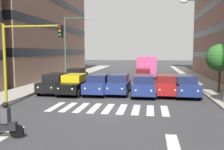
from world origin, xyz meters
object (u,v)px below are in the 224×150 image
car_row2_1 (143,76)px  traffic_light_gantry (21,52)px  car_row2_0 (76,75)px  car_0 (186,86)px  street_lamp_left (219,38)px  street_tree_1 (220,58)px  street_lamp_right (69,42)px  car_6 (55,83)px  bus_behind_traffic (147,64)px  motorcycle_with_rider (5,123)px  car_3 (118,84)px  car_2 (144,85)px  car_4 (98,84)px  car_1 (166,85)px  car_5 (74,84)px

car_row2_1 → traffic_light_gantry: traffic_light_gantry is taller
car_row2_0 → car_0: bearing=149.4°
street_lamp_left → street_tree_1: 4.93m
street_lamp_right → street_tree_1: street_lamp_right is taller
car_6 → street_lamp_right: (1.60, -8.40, 4.00)m
bus_behind_traffic → car_6: bearing=62.5°
traffic_light_gantry → car_row2_0: bearing=-88.4°
motorcycle_with_rider → street_tree_1: size_ratio=0.40×
car_row2_0 → motorcycle_with_rider: size_ratio=2.61×
car_3 → car_row2_1: same height
motorcycle_with_rider → car_0: bearing=-128.4°
bus_behind_traffic → traffic_light_gantry: bearing=69.5°
motorcycle_with_rider → street_tree_1: 17.97m
car_row2_1 → bus_behind_traffic: size_ratio=0.42×
car_2 → car_4: 3.97m
car_1 → bus_behind_traffic: size_ratio=0.42×
car_2 → traffic_light_gantry: bearing=35.2°
car_row2_1 → street_lamp_left: 12.25m
car_2 → motorcycle_with_rider: (5.60, 10.95, -0.24)m
car_5 → street_tree_1: bearing=-169.8°
car_0 → street_lamp_right: size_ratio=0.57×
car_3 → bus_behind_traffic: bearing=-98.6°
car_0 → car_1: (1.61, -0.18, 0.00)m
car_4 → traffic_light_gantry: size_ratio=0.81×
car_row2_1 → street_lamp_left: bearing=117.9°
car_1 → street_lamp_right: size_ratio=0.57×
bus_behind_traffic → street_tree_1: (-6.47, 13.32, 1.28)m
street_lamp_left → street_tree_1: size_ratio=1.72×
motorcycle_with_rider → traffic_light_gantry: bearing=-67.4°
car_5 → car_6: 1.89m
car_5 → traffic_light_gantry: size_ratio=0.81×
car_6 → bus_behind_traffic: bearing=-117.5°
car_row2_0 → street_tree_1: size_ratio=1.06×
car_0 → car_1: size_ratio=1.00×
car_4 → car_row2_1: 8.53m
car_0 → car_4: (7.36, 0.16, 0.00)m
car_3 → car_row2_0: size_ratio=1.00×
car_1 → street_lamp_right: street_lamp_right is taller
car_row2_1 → traffic_light_gantry: (7.49, 13.48, 2.80)m
car_row2_0 → street_lamp_left: 16.84m
car_3 → car_row2_1: 7.63m
car_1 → street_lamp_right: 14.44m
car_0 → car_row2_0: (11.59, -6.87, 0.00)m
car_6 → car_row2_1: bearing=-134.4°
car_4 → car_5: bearing=9.2°
car_0 → car_6: size_ratio=1.00×
car_3 → car_5: bearing=10.1°
car_row2_1 → car_row2_0: bearing=5.1°
street_lamp_left → car_5: bearing=-11.4°
bus_behind_traffic → car_row2_0: bearing=45.0°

